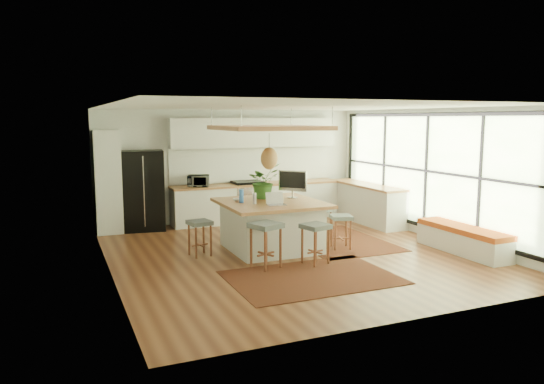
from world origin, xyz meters
name	(u,v)px	position (x,y,z in m)	size (l,w,h in m)	color
floor	(292,253)	(0.00, 0.00, 0.00)	(7.00, 7.00, 0.00)	#532817
ceiling	(293,107)	(0.00, 0.00, 2.70)	(7.00, 7.00, 0.00)	white
wall_back	(231,166)	(0.00, 3.50, 1.35)	(6.50, 6.50, 0.00)	silver
wall_front	(417,213)	(0.00, -3.50, 1.35)	(6.50, 6.50, 0.00)	silver
wall_left	(107,191)	(-3.25, 0.00, 1.35)	(7.00, 7.00, 0.00)	silver
wall_right	(434,174)	(3.25, 0.00, 1.35)	(7.00, 7.00, 0.00)	silver
window_wall	(433,172)	(3.22, 0.00, 1.40)	(0.10, 6.20, 2.60)	black
pantry	(107,182)	(-2.95, 3.18, 1.12)	(0.55, 0.60, 2.25)	silver
back_counter_base	(257,203)	(0.55, 3.18, 0.44)	(4.20, 0.60, 0.88)	silver
back_counter_top	(257,184)	(0.55, 3.18, 0.90)	(4.24, 0.64, 0.05)	#945934
backsplash	(253,165)	(0.55, 3.48, 1.35)	(4.20, 0.02, 0.80)	white
upper_cabinets	(255,133)	(0.55, 3.32, 2.15)	(4.20, 0.34, 0.70)	silver
range	(248,201)	(0.30, 3.18, 0.50)	(0.76, 0.62, 1.00)	#A5A5AA
right_counter_base	(366,204)	(2.93, 2.00, 0.44)	(0.60, 2.50, 0.88)	silver
right_counter_top	(367,185)	(2.93, 2.00, 0.90)	(0.64, 2.54, 0.05)	#945934
window_bench	(463,239)	(2.95, -1.20, 0.25)	(0.52, 2.00, 0.50)	silver
ceiling_panel	(269,142)	(-0.30, 0.40, 2.05)	(1.86, 1.86, 0.80)	#945934
rug_near	(312,277)	(-0.36, -1.48, 0.01)	(2.60, 1.80, 0.01)	black
rug_right	(336,241)	(1.25, 0.53, 0.01)	(1.80, 2.60, 0.01)	black
fridge	(143,189)	(-2.18, 3.18, 0.93)	(0.89, 0.70, 1.79)	black
island	(271,226)	(-0.25, 0.43, 0.47)	(1.85, 1.85, 0.93)	#945934
stool_near_left	(266,247)	(-0.82, -0.68, 0.35)	(0.46, 0.46, 0.77)	#4F5758
stool_near_right	(315,244)	(0.05, -0.81, 0.35)	(0.42, 0.42, 0.71)	#4F5758
stool_right_front	(341,231)	(1.00, -0.06, 0.35)	(0.39, 0.39, 0.66)	#4F5758
stool_right_back	(320,223)	(0.98, 0.74, 0.35)	(0.40, 0.40, 0.68)	#4F5758
stool_left_side	(200,237)	(-1.63, 0.51, 0.35)	(0.39, 0.39, 0.65)	#4F5758
laptop	(277,199)	(-0.33, -0.01, 1.05)	(0.33, 0.35, 0.25)	#A5A5AA
monitor	(293,185)	(0.31, 0.67, 1.19)	(0.60, 0.21, 0.55)	#A5A5AA
microwave	(198,180)	(-0.93, 3.14, 1.09)	(0.48, 0.27, 0.33)	#A5A5AA
island_plant	(263,185)	(-0.23, 0.86, 1.20)	(0.63, 0.70, 0.54)	#1E4C19
island_bowl	(238,200)	(-0.82, 0.71, 0.95)	(0.20, 0.20, 0.05)	white
island_bottle_0	(242,198)	(-0.80, 0.53, 1.03)	(0.07, 0.07, 0.19)	blue
island_bottle_1	(254,199)	(-0.65, 0.28, 1.03)	(0.07, 0.07, 0.19)	silver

